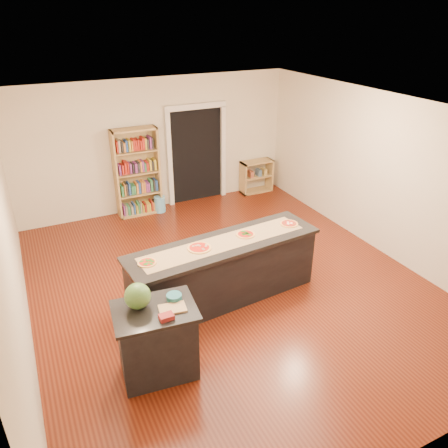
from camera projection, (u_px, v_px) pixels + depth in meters
name	position (u px, v px, depth m)	size (l,w,h in m)	color
room	(230.00, 205.00, 6.49)	(6.00, 7.00, 2.80)	beige
doorway	(196.00, 149.00, 9.72)	(1.40, 0.09, 2.21)	black
kitchen_island	(224.00, 271.00, 6.56)	(2.96, 0.80, 0.98)	black
side_counter	(157.00, 341.00, 5.20)	(0.95, 0.70, 0.94)	black
bookshelf	(137.00, 173.00, 9.13)	(0.93, 0.33, 1.87)	tan
low_shelf	(256.00, 176.00, 10.51)	(0.78, 0.33, 0.78)	tan
waste_bin	(160.00, 204.00, 9.55)	(0.24, 0.24, 0.35)	#66B5E3
kraft_paper	(224.00, 242.00, 6.34)	(2.57, 0.46, 0.00)	#92704B
watermelon	(138.00, 296.00, 4.96)	(0.31, 0.31, 0.31)	#144214
cutting_board	(172.00, 308.00, 4.99)	(0.31, 0.21, 0.02)	tan
package_red	(166.00, 317.00, 4.83)	(0.16, 0.11, 0.06)	maroon
package_teal	(174.00, 297.00, 5.15)	(0.18, 0.18, 0.07)	#195966
pizza_a	(147.00, 263.00, 5.82)	(0.27, 0.27, 0.02)	tan
pizza_b	(199.00, 248.00, 6.18)	(0.34, 0.34, 0.02)	tan
pizza_c	(245.00, 234.00, 6.54)	(0.28, 0.28, 0.02)	tan
pizza_d	(289.00, 224.00, 6.87)	(0.28, 0.28, 0.02)	tan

